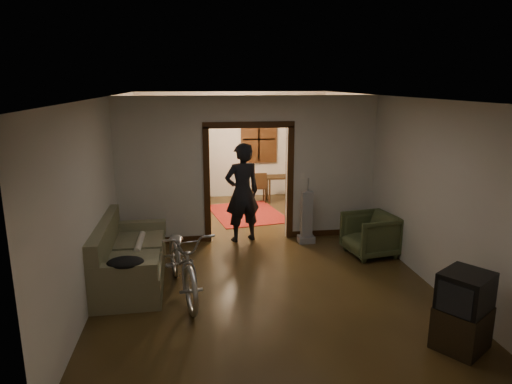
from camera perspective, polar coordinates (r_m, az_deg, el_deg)
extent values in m
cube|color=#322310|center=(8.47, -0.28, -7.44)|extent=(5.00, 8.50, 0.01)
cube|color=white|center=(7.91, -0.30, 11.85)|extent=(5.00, 8.50, 0.01)
cube|color=beige|center=(12.25, -2.94, 5.88)|extent=(5.00, 0.02, 2.80)
cube|color=beige|center=(8.14, -18.02, 1.29)|extent=(0.02, 8.50, 2.80)
cube|color=beige|center=(8.76, 16.16, 2.26)|extent=(0.02, 8.50, 2.80)
cube|color=beige|center=(8.81, -0.94, 2.86)|extent=(5.00, 0.14, 2.80)
cube|color=#321B0B|center=(8.87, -0.93, 0.95)|extent=(1.74, 0.20, 2.32)
cube|color=black|center=(12.27, 0.35, 6.62)|extent=(0.98, 0.06, 1.28)
sphere|color=#FFE0A5|center=(10.42, -2.15, 9.78)|extent=(0.24, 0.24, 0.24)
cube|color=silver|center=(8.95, 5.82, 1.98)|extent=(0.08, 0.01, 0.12)
cube|color=brown|center=(7.36, -15.34, -7.21)|extent=(1.01, 2.14, 0.98)
cylinder|color=beige|center=(7.61, -14.33, -6.10)|extent=(0.11, 0.85, 0.11)
ellipsoid|color=black|center=(6.44, -16.01, -8.45)|extent=(0.49, 0.37, 0.14)
imported|color=silver|center=(6.78, -9.15, -8.34)|extent=(1.09, 2.12, 1.06)
imported|color=#3F4829|center=(8.45, 14.08, -5.18)|extent=(0.96, 0.94, 0.76)
cube|color=black|center=(6.03, 24.29, -15.20)|extent=(0.75, 0.74, 0.51)
cube|color=black|center=(5.84, 24.72, -11.31)|extent=(0.73, 0.71, 0.47)
cube|color=gray|center=(8.84, 6.35, -3.14)|extent=(0.33, 0.27, 1.02)
imported|color=black|center=(8.79, -1.73, -0.07)|extent=(0.81, 0.64, 1.93)
cube|color=maroon|center=(10.82, -1.17, -2.69)|extent=(1.86, 2.24, 0.02)
cube|color=#222F1C|center=(12.00, -8.34, 2.86)|extent=(0.87, 0.52, 1.67)
sphere|color=#1E5972|center=(11.84, -8.53, 8.12)|extent=(0.30, 0.30, 0.30)
cube|color=black|center=(11.89, 3.46, 0.40)|extent=(0.99, 0.70, 0.66)
cube|color=black|center=(11.76, 0.34, 0.61)|extent=(0.36, 0.36, 0.80)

